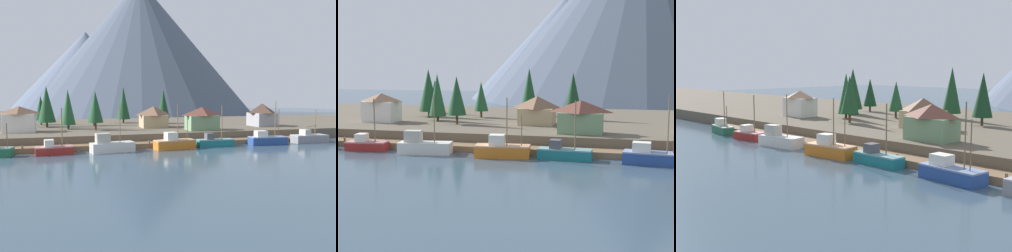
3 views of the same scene
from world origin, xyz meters
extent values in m
cube|color=#384C5B|center=(0.00, 20.00, -0.50)|extent=(400.00, 400.00, 1.00)
cube|color=brown|center=(0.00, 2.00, 0.50)|extent=(80.00, 4.00, 1.00)
cylinder|color=brown|center=(-36.00, 0.20, 0.80)|extent=(0.36, 0.36, 1.60)
cylinder|color=brown|center=(-28.00, 0.20, 0.80)|extent=(0.36, 0.36, 1.60)
cylinder|color=brown|center=(-20.00, 0.20, 0.80)|extent=(0.36, 0.36, 1.60)
cylinder|color=brown|center=(-12.00, 0.20, 0.80)|extent=(0.36, 0.36, 1.60)
cylinder|color=brown|center=(-4.00, 0.20, 0.80)|extent=(0.36, 0.36, 1.60)
cylinder|color=brown|center=(4.00, 0.20, 0.80)|extent=(0.36, 0.36, 1.60)
cylinder|color=brown|center=(12.00, 0.20, 0.80)|extent=(0.36, 0.36, 1.60)
cylinder|color=brown|center=(20.00, 0.20, 0.80)|extent=(0.36, 0.36, 1.60)
cylinder|color=brown|center=(28.00, 0.20, 0.80)|extent=(0.36, 0.36, 1.60)
cube|color=brown|center=(0.00, 32.00, 1.25)|extent=(400.00, 56.00, 2.50)
cube|color=#1E5B3D|center=(-32.71, -1.89, 0.74)|extent=(7.31, 3.51, 1.48)
cube|color=gray|center=(-32.71, -1.89, 1.58)|extent=(7.31, 3.51, 0.20)
cube|color=silver|center=(-33.87, -1.69, 2.39)|extent=(2.35, 2.09, 1.43)
cylinder|color=brown|center=(-31.45, -2.10, 5.23)|extent=(0.18, 0.18, 7.09)
cylinder|color=brown|center=(-30.07, -2.34, 3.80)|extent=(0.15, 0.15, 4.23)
cube|color=maroon|center=(-22.33, -1.94, 0.64)|extent=(6.88, 3.57, 1.28)
cube|color=#AD6C6A|center=(-22.33, -1.94, 1.38)|extent=(6.88, 3.57, 0.20)
cube|color=silver|center=(-23.21, -2.05, 2.11)|extent=(1.83, 2.25, 1.25)
cylinder|color=brown|center=(-20.92, -1.76, 4.98)|extent=(0.19, 0.19, 7.00)
cube|color=silver|center=(-11.77, -2.34, 0.82)|extent=(8.57, 4.33, 1.64)
cube|color=silver|center=(-11.77, -2.34, 1.74)|extent=(8.57, 4.33, 0.20)
cube|color=#B2AD9E|center=(-13.63, -2.65, 2.74)|extent=(2.83, 2.23, 1.81)
cylinder|color=brown|center=(-10.29, -2.08, 5.47)|extent=(0.16, 0.16, 7.27)
cube|color=#CC6B1E|center=(0.73, -2.15, 0.83)|extent=(8.49, 3.98, 1.66)
cube|color=tan|center=(0.73, -2.15, 1.76)|extent=(8.49, 3.98, 0.20)
cube|color=silver|center=(-0.10, -2.25, 2.64)|extent=(2.49, 2.27, 1.56)
cylinder|color=brown|center=(1.38, -2.07, 5.42)|extent=(0.17, 0.17, 7.11)
cylinder|color=brown|center=(3.57, -1.81, 4.14)|extent=(0.14, 0.14, 4.55)
cube|color=#196B70|center=(9.98, -1.48, 0.70)|extent=(7.88, 2.71, 1.40)
cube|color=#679496|center=(9.98, -1.48, 1.50)|extent=(7.88, 2.71, 0.20)
cube|color=#4C4C51|center=(8.62, -1.43, 2.24)|extent=(1.66, 1.87, 1.29)
cylinder|color=brown|center=(11.45, -1.54, 5.15)|extent=(0.19, 0.19, 7.10)
cube|color=navy|center=(22.30, -2.07, 0.79)|extent=(8.35, 3.82, 1.58)
cube|color=#6C7DA2|center=(22.30, -2.07, 1.68)|extent=(8.35, 3.82, 0.20)
cube|color=silver|center=(20.70, -1.91, 2.43)|extent=(2.62, 2.19, 1.30)
cylinder|color=brown|center=(24.03, -2.25, 5.72)|extent=(0.17, 0.17, 7.88)
cylinder|color=brown|center=(24.84, -2.33, 4.74)|extent=(0.14, 0.14, 5.93)
cube|color=silver|center=(-30.33, 16.49, 4.60)|extent=(6.78, 4.81, 4.19)
pyramid|color=brown|center=(-30.33, 16.49, 7.53)|extent=(7.12, 5.05, 1.68)
cube|color=tan|center=(1.90, 19.63, 4.12)|extent=(6.64, 5.85, 3.24)
pyramid|color=brown|center=(1.90, 19.63, 6.90)|extent=(6.97, 6.14, 2.32)
cube|color=#6B8E66|center=(11.30, 9.07, 4.27)|extent=(7.31, 4.71, 3.53)
pyramid|color=brown|center=(11.30, 9.07, 7.05)|extent=(7.68, 4.95, 2.04)
cylinder|color=#4C3823|center=(-27.07, 36.42, 3.18)|extent=(0.50, 0.50, 1.36)
cone|color=#14381E|center=(-27.07, 36.42, 7.34)|extent=(3.43, 3.43, 6.95)
cylinder|color=#4C3823|center=(-12.82, 29.53, 3.24)|extent=(0.50, 0.50, 1.48)
cone|color=#1E4C28|center=(-12.82, 29.53, 7.28)|extent=(3.24, 3.24, 6.59)
cylinder|color=#4C3823|center=(-13.42, 15.83, 3.42)|extent=(0.50, 0.50, 1.85)
cone|color=#194223|center=(-13.42, 15.83, 8.14)|extent=(3.74, 3.74, 7.58)
cylinder|color=#4C3823|center=(-25.06, 28.30, 3.13)|extent=(0.50, 0.50, 1.27)
cone|color=#194223|center=(-25.06, 28.30, 8.57)|extent=(4.61, 4.61, 9.62)
cylinder|color=#4C3823|center=(-3.27, 36.75, 3.11)|extent=(0.50, 0.50, 1.21)
cone|color=#194223|center=(-3.27, 36.75, 8.71)|extent=(4.09, 4.09, 9.98)
cylinder|color=#4C3823|center=(-19.66, 20.86, 3.03)|extent=(0.50, 0.50, 1.05)
cone|color=#1E4C28|center=(-19.66, 20.86, 7.98)|extent=(3.62, 3.62, 8.85)
cylinder|color=#4C3823|center=(7.68, 30.42, 3.33)|extent=(0.50, 0.50, 1.66)
cone|color=#14381E|center=(7.68, 30.42, 8.42)|extent=(3.84, 3.84, 8.52)
camera|label=1|loc=(-20.00, -66.14, 10.40)|focal=35.96mm
camera|label=2|loc=(17.67, -64.87, 12.75)|focal=46.99mm
camera|label=3|loc=(51.86, -48.14, 13.47)|focal=48.83mm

